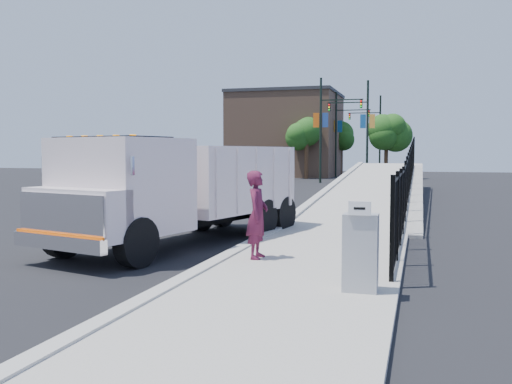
# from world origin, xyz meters

# --- Properties ---
(ground) EXTENTS (120.00, 120.00, 0.00)m
(ground) POSITION_xyz_m (0.00, 0.00, 0.00)
(ground) COLOR black
(ground) RESTS_ON ground
(sidewalk) EXTENTS (3.55, 12.00, 0.12)m
(sidewalk) POSITION_xyz_m (1.93, -2.00, 0.06)
(sidewalk) COLOR #9E998E
(sidewalk) RESTS_ON ground
(curb) EXTENTS (0.30, 12.00, 0.16)m
(curb) POSITION_xyz_m (0.00, -2.00, 0.08)
(curb) COLOR #ADAAA3
(curb) RESTS_ON ground
(ramp) EXTENTS (3.95, 24.06, 3.19)m
(ramp) POSITION_xyz_m (2.12, 16.00, 0.00)
(ramp) COLOR #9E998E
(ramp) RESTS_ON ground
(iron_fence) EXTENTS (0.10, 28.00, 1.80)m
(iron_fence) POSITION_xyz_m (3.55, 12.00, 0.90)
(iron_fence) COLOR black
(iron_fence) RESTS_ON ground
(truck) EXTENTS (4.48, 8.31, 2.72)m
(truck) POSITION_xyz_m (-1.88, 1.29, 1.53)
(truck) COLOR black
(truck) RESTS_ON ground
(worker) EXTENTS (0.47, 0.69, 1.85)m
(worker) POSITION_xyz_m (0.72, -0.56, 1.04)
(worker) COLOR #541630
(worker) RESTS_ON sidewalk
(utility_cabinet) EXTENTS (0.55, 0.40, 1.25)m
(utility_cabinet) POSITION_xyz_m (3.10, -2.84, 0.75)
(utility_cabinet) COLOR gray
(utility_cabinet) RESTS_ON sidewalk
(arrow_sign) EXTENTS (0.35, 0.04, 0.22)m
(arrow_sign) POSITION_xyz_m (3.10, -3.06, 1.48)
(arrow_sign) COLOR white
(arrow_sign) RESTS_ON utility_cabinet
(debris) EXTENTS (0.43, 0.43, 0.11)m
(debris) POSITION_xyz_m (2.76, 0.26, 0.17)
(debris) COLOR silver
(debris) RESTS_ON sidewalk
(light_pole_0) EXTENTS (3.78, 0.22, 8.00)m
(light_pole_0) POSITION_xyz_m (-3.12, 31.38, 4.36)
(light_pole_0) COLOR black
(light_pole_0) RESTS_ON ground
(light_pole_1) EXTENTS (3.78, 0.22, 8.00)m
(light_pole_1) POSITION_xyz_m (-0.43, 33.92, 4.36)
(light_pole_1) COLOR black
(light_pole_1) RESTS_ON ground
(light_pole_2) EXTENTS (3.77, 0.22, 8.00)m
(light_pole_2) POSITION_xyz_m (-3.49, 42.18, 4.36)
(light_pole_2) COLOR black
(light_pole_2) RESTS_ON ground
(light_pole_3) EXTENTS (3.77, 0.22, 8.00)m
(light_pole_3) POSITION_xyz_m (-0.31, 46.39, 4.36)
(light_pole_3) COLOR black
(light_pole_3) RESTS_ON ground
(tree_0) EXTENTS (2.58, 2.58, 5.29)m
(tree_0) POSITION_xyz_m (-5.76, 37.79, 3.94)
(tree_0) COLOR #382314
(tree_0) RESTS_ON ground
(tree_1) EXTENTS (2.68, 2.68, 5.34)m
(tree_1) POSITION_xyz_m (1.02, 39.58, 3.95)
(tree_1) COLOR #382314
(tree_1) RESTS_ON ground
(tree_2) EXTENTS (2.73, 2.73, 5.36)m
(tree_2) POSITION_xyz_m (-4.09, 47.47, 3.95)
(tree_2) COLOR #382314
(tree_2) RESTS_ON ground
(building) EXTENTS (10.00, 10.00, 8.00)m
(building) POSITION_xyz_m (-9.00, 44.00, 4.00)
(building) COLOR #8C664C
(building) RESTS_ON ground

